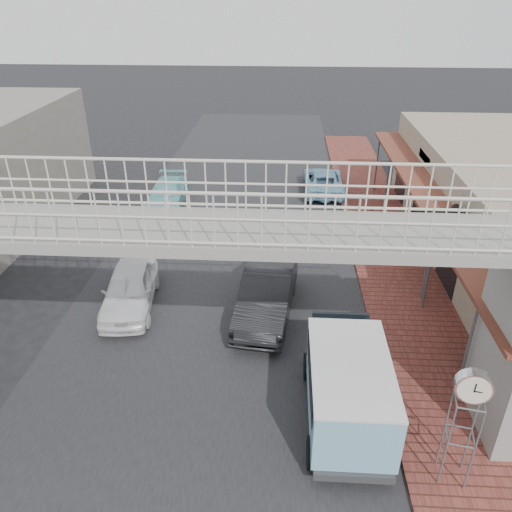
# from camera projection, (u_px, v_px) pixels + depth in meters

# --- Properties ---
(ground) EXTENTS (120.00, 120.00, 0.00)m
(ground) POSITION_uv_depth(u_px,v_px,m) (215.00, 320.00, 16.32)
(ground) COLOR black
(ground) RESTS_ON ground
(road_strip) EXTENTS (10.00, 60.00, 0.01)m
(road_strip) POSITION_uv_depth(u_px,v_px,m) (215.00, 320.00, 16.32)
(road_strip) COLOR black
(road_strip) RESTS_ON ground
(sidewalk) EXTENTS (3.00, 40.00, 0.10)m
(sidewalk) POSITION_uv_depth(u_px,v_px,m) (398.00, 278.00, 18.59)
(sidewalk) COLOR brown
(sidewalk) RESTS_ON ground
(footbridge) EXTENTS (16.40, 2.40, 6.34)m
(footbridge) POSITION_uv_depth(u_px,v_px,m) (186.00, 308.00, 11.30)
(footbridge) COLOR gray
(footbridge) RESTS_ON ground
(white_hatchback) EXTENTS (2.06, 4.17, 1.37)m
(white_hatchback) POSITION_uv_depth(u_px,v_px,m) (130.00, 289.00, 16.73)
(white_hatchback) COLOR white
(white_hatchback) RESTS_ON ground
(dark_sedan) EXTENTS (2.10, 4.74, 1.51)m
(dark_sedan) POSITION_uv_depth(u_px,v_px,m) (267.00, 294.00, 16.29)
(dark_sedan) COLOR black
(dark_sedan) RESTS_ON ground
(angkot_curb) EXTENTS (2.03, 4.37, 1.21)m
(angkot_curb) POSITION_uv_depth(u_px,v_px,m) (323.00, 181.00, 26.28)
(angkot_curb) COLOR #6FA4C1
(angkot_curb) RESTS_ON ground
(angkot_far) EXTENTS (1.81, 4.23, 1.21)m
(angkot_far) POSITION_uv_depth(u_px,v_px,m) (167.00, 194.00, 24.64)
(angkot_far) COLOR #71C1C4
(angkot_far) RESTS_ON ground
(angkot_van) EXTENTS (1.94, 4.20, 2.06)m
(angkot_van) POSITION_uv_depth(u_px,v_px,m) (348.00, 381.00, 11.90)
(angkot_van) COLOR black
(angkot_van) RESTS_ON ground
(motorcycle_near) EXTENTS (1.66, 0.70, 0.85)m
(motorcycle_near) POSITION_uv_depth(u_px,v_px,m) (361.00, 216.00, 22.42)
(motorcycle_near) COLOR black
(motorcycle_near) RESTS_ON sidewalk
(motorcycle_far) EXTENTS (1.86, 0.61, 1.11)m
(motorcycle_far) POSITION_uv_depth(u_px,v_px,m) (357.00, 225.00, 21.26)
(motorcycle_far) COLOR black
(motorcycle_far) RESTS_ON sidewalk
(street_clock) EXTENTS (0.76, 0.67, 2.97)m
(street_clock) POSITION_uv_depth(u_px,v_px,m) (472.00, 392.00, 9.83)
(street_clock) COLOR #59595B
(street_clock) RESTS_ON sidewalk
(arrow_sign) EXTENTS (2.05, 1.31, 3.48)m
(arrow_sign) POSITION_uv_depth(u_px,v_px,m) (462.00, 224.00, 15.94)
(arrow_sign) COLOR #59595B
(arrow_sign) RESTS_ON sidewalk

